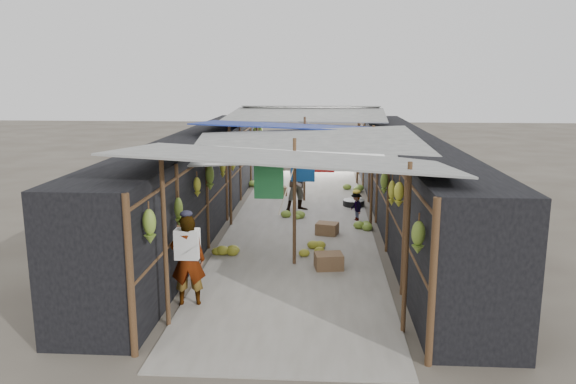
% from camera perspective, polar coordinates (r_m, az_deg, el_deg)
% --- Properties ---
extents(ground, '(80.00, 80.00, 0.00)m').
position_cam_1_polar(ground, '(8.85, -0.38, -13.68)').
color(ground, '#6B6356').
rests_on(ground, ground).
extents(aisle_slab, '(3.60, 16.00, 0.02)m').
position_cam_1_polar(aisle_slab, '(14.97, 1.33, -2.96)').
color(aisle_slab, '#9E998E').
rests_on(aisle_slab, ground).
extents(stall_left, '(1.40, 15.00, 2.30)m').
position_cam_1_polar(stall_left, '(15.07, -8.96, 1.43)').
color(stall_left, black).
rests_on(stall_left, ground).
extents(stall_right, '(1.40, 15.00, 2.30)m').
position_cam_1_polar(stall_right, '(14.87, 11.81, 1.19)').
color(stall_right, black).
rests_on(stall_right, ground).
extents(crate_near, '(0.61, 0.52, 0.33)m').
position_cam_1_polar(crate_near, '(11.31, 4.16, -7.06)').
color(crate_near, brown).
rests_on(crate_near, ground).
extents(crate_mid, '(0.59, 0.52, 0.30)m').
position_cam_1_polar(crate_mid, '(13.70, 3.99, -3.77)').
color(crate_mid, brown).
rests_on(crate_mid, ground).
extents(crate_back, '(0.54, 0.48, 0.30)m').
position_cam_1_polar(crate_back, '(18.15, -0.91, 0.08)').
color(crate_back, brown).
rests_on(crate_back, ground).
extents(black_basin, '(0.64, 0.64, 0.19)m').
position_cam_1_polar(black_basin, '(16.78, 6.69, -1.14)').
color(black_basin, black).
rests_on(black_basin, ground).
extents(vendor_elderly, '(0.62, 0.45, 1.57)m').
position_cam_1_polar(vendor_elderly, '(9.56, -10.13, -6.84)').
color(vendor_elderly, white).
rests_on(vendor_elderly, ground).
extents(shopper_blue, '(1.03, 0.95, 1.70)m').
position_cam_1_polar(shopper_blue, '(15.97, 1.21, 1.06)').
color(shopper_blue, '#203FA3').
rests_on(shopper_blue, ground).
extents(vendor_seated, '(0.47, 0.58, 0.79)m').
position_cam_1_polar(vendor_seated, '(15.03, 6.93, -1.49)').
color(vendor_seated, '#524D47').
rests_on(vendor_seated, ground).
extents(market_canopy, '(5.62, 15.20, 2.77)m').
position_cam_1_polar(market_canopy, '(14.88, 1.53, 6.33)').
color(market_canopy, brown).
rests_on(market_canopy, ground).
extents(hanging_bananas, '(3.95, 14.29, 0.81)m').
position_cam_1_polar(hanging_bananas, '(14.46, 1.20, 3.13)').
color(hanging_bananas, olive).
rests_on(hanging_bananas, ground).
extents(floor_bananas, '(4.01, 8.28, 0.35)m').
position_cam_1_polar(floor_bananas, '(15.68, 2.74, -1.74)').
color(floor_bananas, olive).
rests_on(floor_bananas, ground).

